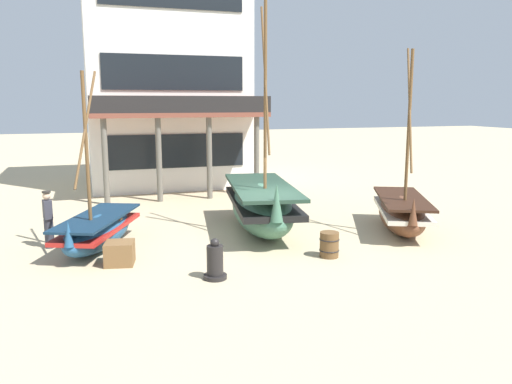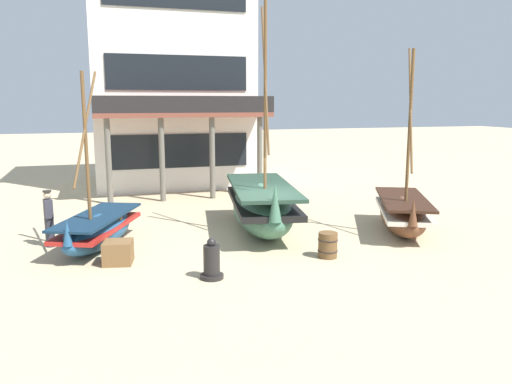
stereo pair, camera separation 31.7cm
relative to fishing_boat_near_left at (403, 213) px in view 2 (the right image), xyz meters
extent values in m
plane|color=tan|center=(-4.70, 0.04, -0.64)|extent=(120.00, 120.00, 0.00)
ellipsoid|color=brown|center=(0.01, 0.02, -0.07)|extent=(3.08, 4.42, 1.14)
cube|color=silver|center=(0.01, 0.02, 0.07)|extent=(3.02, 4.27, 0.14)
cube|color=#351E13|center=(0.01, 0.02, 0.45)|extent=(3.08, 4.36, 0.08)
cone|color=brown|center=(-0.87, -1.82, 0.44)|extent=(0.37, 0.37, 0.80)
cylinder|color=brown|center=(-0.22, -0.46, 2.65)|extent=(0.10, 0.10, 4.99)
cylinder|color=brown|center=(-0.22, -0.46, 3.36)|extent=(0.84, 1.66, 3.78)
cube|color=brown|center=(0.15, 0.30, 0.32)|extent=(1.26, 0.71, 0.06)
ellipsoid|color=#427056|center=(-4.35, 1.52, 0.13)|extent=(2.79, 5.79, 1.55)
cube|color=black|center=(-4.35, 1.52, 0.32)|extent=(2.77, 5.57, 0.19)
cube|color=#243D2F|center=(-4.35, 1.52, 0.84)|extent=(2.82, 5.69, 0.11)
cone|color=#427056|center=(-4.82, -1.11, 0.83)|extent=(0.43, 0.43, 1.08)
cylinder|color=brown|center=(-4.48, 0.83, 3.53)|extent=(0.10, 0.10, 6.17)
cylinder|color=brown|center=(-4.48, 0.83, 4.24)|extent=(0.35, 1.58, 4.46)
cube|color=brown|center=(-4.28, 1.93, 0.67)|extent=(1.75, 0.47, 0.06)
ellipsoid|color=#23517A|center=(-9.53, 1.10, -0.16)|extent=(2.73, 4.09, 0.96)
cube|color=red|center=(-9.53, 1.10, -0.04)|extent=(2.68, 3.95, 0.12)
cube|color=#132C43|center=(-9.53, 1.10, 0.28)|extent=(2.74, 4.04, 0.07)
cone|color=#23517A|center=(-10.28, -0.62, 0.27)|extent=(0.34, 0.34, 0.67)
cylinder|color=brown|center=(-9.72, 0.65, 2.21)|extent=(0.10, 0.10, 4.36)
cylinder|color=brown|center=(-9.72, 0.65, 2.87)|extent=(0.78, 1.68, 3.12)
cube|color=brown|center=(-9.41, 1.37, 0.17)|extent=(1.18, 0.63, 0.06)
cylinder|color=#33333D|center=(-10.89, 1.58, -0.20)|extent=(0.26, 0.26, 0.88)
cube|color=#383842|center=(-10.89, 1.58, 0.51)|extent=(0.30, 0.40, 0.54)
sphere|color=beige|center=(-10.89, 1.58, 0.90)|extent=(0.22, 0.22, 0.22)
cylinder|color=#2D2823|center=(-10.89, 1.58, 1.02)|extent=(0.24, 0.24, 0.05)
cylinder|color=black|center=(-6.95, -2.53, -0.59)|extent=(0.57, 0.57, 0.10)
cylinder|color=black|center=(-6.95, -2.53, -0.18)|extent=(0.40, 0.40, 0.73)
sphere|color=black|center=(-6.95, -2.53, 0.25)|extent=(0.22, 0.22, 0.22)
cylinder|color=brown|center=(-3.54, -1.82, -0.29)|extent=(0.52, 0.52, 0.70)
torus|color=black|center=(-3.54, -1.82, -0.14)|extent=(0.56, 0.56, 0.03)
torus|color=black|center=(-3.54, -1.82, -0.45)|extent=(0.56, 0.56, 0.03)
cube|color=brown|center=(-9.05, -0.66, -0.34)|extent=(0.86, 0.86, 0.61)
cube|color=white|center=(-5.73, 13.00, 4.69)|extent=(7.63, 6.77, 10.67)
cube|color=black|center=(-5.73, 9.58, 1.31)|extent=(6.41, 0.06, 1.56)
cube|color=black|center=(-5.73, 9.58, 4.87)|extent=(6.41, 0.06, 1.56)
cube|color=brown|center=(-5.73, 8.45, 3.01)|extent=(7.63, 2.32, 0.20)
cylinder|color=#666056|center=(-9.00, 7.64, 1.13)|extent=(0.24, 0.24, 3.56)
cylinder|color=#666056|center=(-6.82, 7.64, 1.13)|extent=(0.24, 0.24, 3.56)
cylinder|color=#666056|center=(-4.64, 7.64, 1.13)|extent=(0.24, 0.24, 3.56)
cylinder|color=#666056|center=(-2.46, 7.64, 1.13)|extent=(0.24, 0.24, 3.56)
cube|color=black|center=(-5.73, 7.34, 3.46)|extent=(7.63, 0.08, 0.70)
camera|label=1|loc=(-9.76, -13.99, 3.57)|focal=35.79mm
camera|label=2|loc=(-9.46, -14.09, 3.57)|focal=35.79mm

